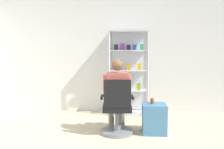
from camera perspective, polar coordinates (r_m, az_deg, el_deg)
The scene contains 6 objects.
back_wall at distance 5.69m, azimuth -0.03°, elevation 4.73°, with size 6.00×0.10×2.70m, color silver.
display_cabinet_main at distance 5.45m, azimuth 3.98°, elevation 0.68°, with size 0.90×0.45×1.90m.
office_chair at distance 4.06m, azimuth 1.24°, elevation -9.00°, with size 0.58×0.56×0.96m.
seated_shopkeeper at distance 4.16m, azimuth 1.20°, elevation -4.19°, with size 0.51×0.59×1.29m.
storage_crate at distance 4.25m, azimuth 10.12°, elevation -10.37°, with size 0.40×0.43×0.51m, color teal.
tea_glass at distance 4.20m, azimuth 9.70°, elevation -6.30°, with size 0.06×0.06×0.10m, color brown.
Camera 1 is at (0.44, -2.67, 1.38)m, focal length 37.87 mm.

